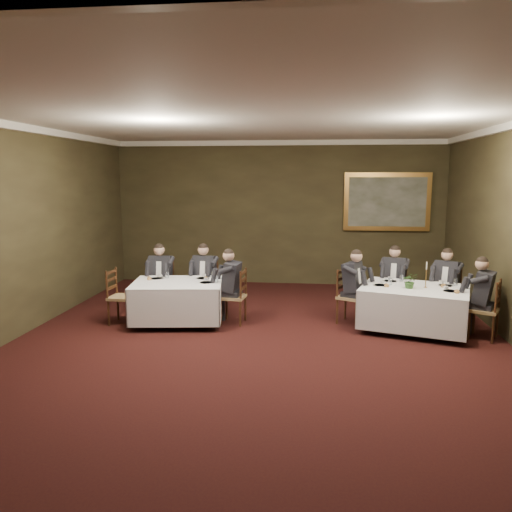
% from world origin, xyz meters
% --- Properties ---
extents(ground, '(10.00, 10.00, 0.00)m').
position_xyz_m(ground, '(0.00, 0.00, 0.00)').
color(ground, black).
rests_on(ground, ground).
extents(ceiling, '(8.00, 10.00, 0.10)m').
position_xyz_m(ceiling, '(0.00, 0.00, 3.50)').
color(ceiling, silver).
rests_on(ceiling, back_wall).
extents(back_wall, '(8.00, 0.10, 3.50)m').
position_xyz_m(back_wall, '(0.00, 5.00, 1.75)').
color(back_wall, '#302818').
rests_on(back_wall, ground).
extents(front_wall, '(8.00, 0.10, 3.50)m').
position_xyz_m(front_wall, '(0.00, -5.00, 1.75)').
color(front_wall, '#302818').
rests_on(front_wall, ground).
extents(left_wall, '(0.10, 10.00, 3.50)m').
position_xyz_m(left_wall, '(-4.00, 0.00, 1.75)').
color(left_wall, '#302818').
rests_on(left_wall, ground).
extents(crown_molding, '(8.00, 10.00, 0.12)m').
position_xyz_m(crown_molding, '(0.00, 0.00, 3.44)').
color(crown_molding, white).
rests_on(crown_molding, back_wall).
extents(table_main, '(2.07, 1.80, 0.67)m').
position_xyz_m(table_main, '(2.60, 1.35, 0.45)').
color(table_main, black).
rests_on(table_main, ground).
extents(table_second, '(1.75, 1.42, 0.67)m').
position_xyz_m(table_second, '(-1.57, 1.33, 0.45)').
color(table_second, black).
rests_on(table_second, ground).
extents(chair_main_backleft, '(0.55, 0.53, 1.00)m').
position_xyz_m(chair_main_backleft, '(2.42, 2.35, 0.28)').
color(chair_main_backleft, '#987B4D').
rests_on(chair_main_backleft, ground).
extents(diner_main_backleft, '(0.53, 0.58, 1.35)m').
position_xyz_m(diner_main_backleft, '(2.42, 2.34, 0.51)').
color(diner_main_backleft, black).
rests_on(diner_main_backleft, chair_main_backleft).
extents(chair_main_backright, '(0.59, 0.59, 1.00)m').
position_xyz_m(chair_main_backright, '(3.32, 2.07, 0.28)').
color(chair_main_backright, '#987B4D').
rests_on(chair_main_backright, ground).
extents(diner_main_backright, '(0.59, 0.62, 1.35)m').
position_xyz_m(diner_main_backright, '(3.31, 2.06, 0.51)').
color(diner_main_backright, black).
rests_on(diner_main_backright, chair_main_backright).
extents(chair_main_endleft, '(0.57, 0.58, 1.00)m').
position_xyz_m(chair_main_endleft, '(1.54, 1.68, 0.28)').
color(chair_main_endleft, '#987B4D').
rests_on(chair_main_endleft, ground).
extents(diner_main_endleft, '(0.61, 0.57, 1.35)m').
position_xyz_m(diner_main_endleft, '(1.55, 1.68, 0.51)').
color(diner_main_endleft, black).
rests_on(diner_main_endleft, chair_main_endleft).
extents(chair_main_endright, '(0.58, 0.58, 1.00)m').
position_xyz_m(chair_main_endright, '(3.66, 1.02, 0.28)').
color(chair_main_endright, '#987B4D').
rests_on(chair_main_endright, ground).
extents(diner_main_endright, '(0.61, 0.58, 1.35)m').
position_xyz_m(diner_main_endright, '(3.65, 1.02, 0.51)').
color(diner_main_endright, black).
rests_on(diner_main_endright, chair_main_endright).
extents(chair_sec_backleft, '(0.44, 0.42, 1.00)m').
position_xyz_m(chair_sec_backleft, '(-2.10, 2.10, 0.28)').
color(chair_sec_backleft, '#987B4D').
rests_on(chair_sec_backleft, ground).
extents(diner_sec_backleft, '(0.42, 0.48, 1.35)m').
position_xyz_m(diner_sec_backleft, '(-2.10, 2.08, 0.51)').
color(diner_sec_backleft, black).
rests_on(diner_sec_backleft, chair_sec_backleft).
extents(chair_sec_backright, '(0.49, 0.47, 1.00)m').
position_xyz_m(chair_sec_backright, '(-1.24, 2.20, 0.28)').
color(chair_sec_backright, '#987B4D').
rests_on(chair_sec_backright, ground).
extents(diner_sec_backright, '(0.46, 0.53, 1.35)m').
position_xyz_m(diner_sec_backright, '(-1.24, 2.19, 0.51)').
color(diner_sec_backright, black).
rests_on(diner_sec_backright, chair_sec_backright).
extents(chair_sec_endright, '(0.47, 0.48, 1.00)m').
position_xyz_m(chair_sec_endright, '(-0.56, 1.46, 0.28)').
color(chair_sec_endright, '#987B4D').
rests_on(chair_sec_endright, ground).
extents(diner_sec_endright, '(0.52, 0.45, 1.35)m').
position_xyz_m(diner_sec_endright, '(-0.57, 1.46, 0.51)').
color(diner_sec_endright, black).
rests_on(diner_sec_endright, chair_sec_endright).
extents(chair_sec_endleft, '(0.45, 0.46, 1.00)m').
position_xyz_m(chair_sec_endleft, '(-2.58, 1.21, 0.28)').
color(chair_sec_endleft, '#987B4D').
rests_on(chair_sec_endleft, ground).
extents(centerpiece, '(0.27, 0.24, 0.28)m').
position_xyz_m(centerpiece, '(2.50, 1.27, 0.91)').
color(centerpiece, '#2D5926').
rests_on(centerpiece, table_main).
extents(candlestick, '(0.07, 0.07, 0.46)m').
position_xyz_m(candlestick, '(2.78, 1.35, 0.93)').
color(candlestick, '#A67332').
rests_on(candlestick, table_main).
extents(place_setting_table_main, '(0.33, 0.31, 0.14)m').
position_xyz_m(place_setting_table_main, '(2.31, 1.87, 0.80)').
color(place_setting_table_main, white).
rests_on(place_setting_table_main, table_main).
extents(place_setting_table_second, '(0.33, 0.31, 0.14)m').
position_xyz_m(place_setting_table_second, '(-1.98, 1.64, 0.80)').
color(place_setting_table_second, white).
rests_on(place_setting_table_second, table_second).
extents(painting, '(2.02, 0.09, 1.38)m').
position_xyz_m(painting, '(2.60, 4.94, 2.05)').
color(painting, '#C29046').
rests_on(painting, back_wall).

